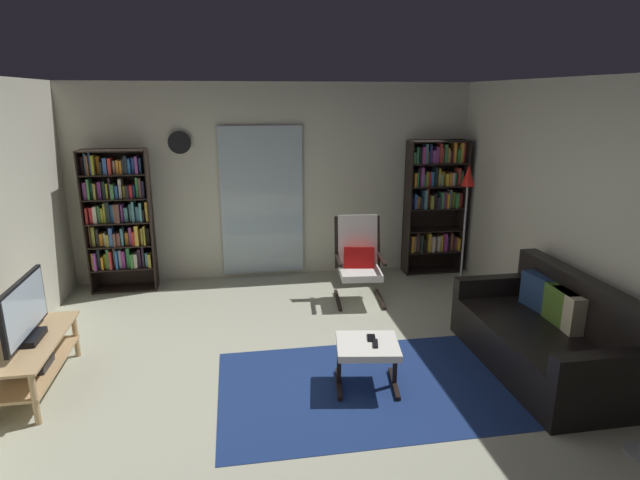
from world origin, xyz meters
The scene contains 16 objects.
ground_plane centered at (0.00, 0.00, 0.00)m, with size 7.02×7.02×0.00m, color #B1B299.
wall_back centered at (0.00, 2.90, 1.30)m, with size 5.60×0.06×2.60m, color beige.
wall_right centered at (2.70, 0.00, 1.30)m, with size 0.06×6.00×2.60m, color beige.
glass_door_panel centered at (-0.19, 2.83, 1.05)m, with size 1.10×0.01×2.00m, color silver.
area_rug centered at (0.47, -0.20, 0.00)m, with size 2.47×1.61×0.01m, color navy.
tv_stand centered at (-2.31, 0.25, 0.30)m, with size 0.49×1.19×0.45m.
television centered at (-2.30, 0.26, 0.70)m, with size 0.20×0.87×0.53m.
bookshelf_near_tv centered at (-2.00, 2.61, 0.96)m, with size 0.79×0.30×1.80m.
bookshelf_near_sofa centered at (2.17, 2.64, 1.03)m, with size 0.81×0.30×1.85m.
leather_sofa centered at (2.19, -0.14, 0.31)m, with size 0.90×1.83×0.87m.
lounge_armchair centered at (0.90, 1.80, 0.53)m, with size 0.62×0.70×1.02m.
ottoman centered at (0.50, -0.18, 0.34)m, with size 0.59×0.55×0.41m.
tv_remote centered at (0.56, -0.22, 0.42)m, with size 0.04×0.14×0.02m, color black.
cell_phone centered at (0.55, -0.10, 0.42)m, with size 0.07×0.14×0.01m, color black.
floor_lamp_by_shelf centered at (2.31, 1.94, 1.24)m, with size 0.22×0.22×1.61m.
wall_clock centered at (-1.22, 2.82, 1.85)m, with size 0.29×0.03×0.29m.
Camera 1 is at (-0.55, -4.02, 2.43)m, focal length 29.01 mm.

